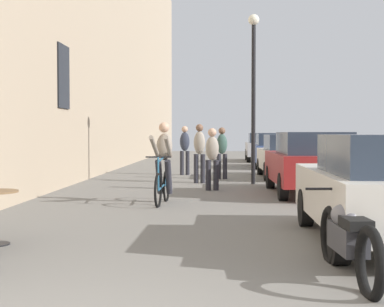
{
  "coord_description": "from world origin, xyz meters",
  "views": [
    {
      "loc": [
        0.97,
        -3.9,
        1.48
      ],
      "look_at": [
        0.2,
        12.95,
        0.89
      ],
      "focal_mm": 54.73,
      "sensor_mm": 36.0,
      "label": 1
    }
  ],
  "objects_px": {
    "pedestrian_far": "(222,150)",
    "parked_car_fifth": "(263,147)",
    "pedestrian_furthest": "(185,147)",
    "pedestrian_mid": "(199,150)",
    "parked_car_third": "(287,155)",
    "cyclist_on_bicycle": "(163,165)",
    "pedestrian_near": "(212,155)",
    "parked_car_second": "(310,162)",
    "parked_motorcycle": "(348,238)",
    "parked_car_nearest": "(380,188)",
    "street_lamp": "(254,77)",
    "parked_car_fourth": "(273,150)"
  },
  "relations": [
    {
      "from": "pedestrian_mid",
      "to": "parked_car_fourth",
      "type": "relative_size",
      "value": 0.42
    },
    {
      "from": "pedestrian_far",
      "to": "parked_car_fifth",
      "type": "bearing_deg",
      "value": 79.52
    },
    {
      "from": "pedestrian_mid",
      "to": "pedestrian_far",
      "type": "xyz_separation_m",
      "value": [
        0.67,
        1.56,
        -0.05
      ]
    },
    {
      "from": "pedestrian_far",
      "to": "street_lamp",
      "type": "xyz_separation_m",
      "value": [
        0.9,
        -1.76,
        2.17
      ]
    },
    {
      "from": "parked_car_nearest",
      "to": "parked_car_third",
      "type": "xyz_separation_m",
      "value": [
        0.1,
        11.52,
        -0.02
      ]
    },
    {
      "from": "parked_car_second",
      "to": "parked_car_fourth",
      "type": "distance_m",
      "value": 11.0
    },
    {
      "from": "pedestrian_far",
      "to": "pedestrian_furthest",
      "type": "height_order",
      "value": "pedestrian_furthest"
    },
    {
      "from": "parked_car_fourth",
      "to": "street_lamp",
      "type": "bearing_deg",
      "value": -99.35
    },
    {
      "from": "pedestrian_mid",
      "to": "parked_car_third",
      "type": "height_order",
      "value": "pedestrian_mid"
    },
    {
      "from": "street_lamp",
      "to": "parked_car_fifth",
      "type": "bearing_deg",
      "value": 84.53
    },
    {
      "from": "pedestrian_near",
      "to": "pedestrian_far",
      "type": "relative_size",
      "value": 0.97
    },
    {
      "from": "cyclist_on_bicycle",
      "to": "parked_motorcycle",
      "type": "distance_m",
      "value": 6.73
    },
    {
      "from": "cyclist_on_bicycle",
      "to": "pedestrian_near",
      "type": "xyz_separation_m",
      "value": [
        1.0,
        2.81,
        0.09
      ]
    },
    {
      "from": "parked_car_third",
      "to": "parked_motorcycle",
      "type": "relative_size",
      "value": 1.88
    },
    {
      "from": "parked_motorcycle",
      "to": "parked_car_fifth",
      "type": "bearing_deg",
      "value": 87.7
    },
    {
      "from": "pedestrian_mid",
      "to": "parked_motorcycle",
      "type": "height_order",
      "value": "pedestrian_mid"
    },
    {
      "from": "pedestrian_far",
      "to": "cyclist_on_bicycle",
      "type": "bearing_deg",
      "value": -101.03
    },
    {
      "from": "parked_car_fifth",
      "to": "parked_motorcycle",
      "type": "bearing_deg",
      "value": -92.3
    },
    {
      "from": "pedestrian_furthest",
      "to": "parked_car_nearest",
      "type": "xyz_separation_m",
      "value": [
        3.34,
        -12.77,
        -0.21
      ]
    },
    {
      "from": "pedestrian_near",
      "to": "parked_motorcycle",
      "type": "xyz_separation_m",
      "value": [
        1.49,
        -9.04,
        -0.5
      ]
    },
    {
      "from": "pedestrian_mid",
      "to": "parked_car_third",
      "type": "xyz_separation_m",
      "value": [
        2.81,
        2.14,
        -0.24
      ]
    },
    {
      "from": "parked_car_second",
      "to": "parked_car_fourth",
      "type": "bearing_deg",
      "value": 89.22
    },
    {
      "from": "parked_car_second",
      "to": "parked_car_nearest",
      "type": "bearing_deg",
      "value": -90.46
    },
    {
      "from": "cyclist_on_bicycle",
      "to": "parked_car_fifth",
      "type": "height_order",
      "value": "cyclist_on_bicycle"
    },
    {
      "from": "pedestrian_furthest",
      "to": "street_lamp",
      "type": "xyz_separation_m",
      "value": [
        2.2,
        -3.6,
        2.14
      ]
    },
    {
      "from": "pedestrian_mid",
      "to": "parked_car_nearest",
      "type": "height_order",
      "value": "pedestrian_mid"
    },
    {
      "from": "parked_car_fourth",
      "to": "pedestrian_far",
      "type": "bearing_deg",
      "value": -109.38
    },
    {
      "from": "parked_car_fourth",
      "to": "pedestrian_near",
      "type": "bearing_deg",
      "value": -103.99
    },
    {
      "from": "pedestrian_mid",
      "to": "pedestrian_furthest",
      "type": "relative_size",
      "value": 1.01
    },
    {
      "from": "street_lamp",
      "to": "parked_car_fourth",
      "type": "xyz_separation_m",
      "value": [
        1.34,
        8.12,
        -2.35
      ]
    },
    {
      "from": "parked_car_fifth",
      "to": "parked_motorcycle",
      "type": "relative_size",
      "value": 1.95
    },
    {
      "from": "pedestrian_near",
      "to": "parked_car_second",
      "type": "height_order",
      "value": "pedestrian_near"
    },
    {
      "from": "cyclist_on_bicycle",
      "to": "parked_car_fifth",
      "type": "bearing_deg",
      "value": 79.33
    },
    {
      "from": "cyclist_on_bicycle",
      "to": "pedestrian_near",
      "type": "distance_m",
      "value": 2.98
    },
    {
      "from": "parked_motorcycle",
      "to": "street_lamp",
      "type": "bearing_deg",
      "value": 91.67
    },
    {
      "from": "parked_car_nearest",
      "to": "street_lamp",
      "type": "bearing_deg",
      "value": 97.07
    },
    {
      "from": "pedestrian_mid",
      "to": "parked_car_fifth",
      "type": "xyz_separation_m",
      "value": [
        2.88,
        13.53,
        -0.22
      ]
    },
    {
      "from": "parked_motorcycle",
      "to": "parked_car_nearest",
      "type": "bearing_deg",
      "value": 65.8
    },
    {
      "from": "parked_car_fifth",
      "to": "parked_car_nearest",
      "type": "bearing_deg",
      "value": -90.44
    },
    {
      "from": "pedestrian_near",
      "to": "parked_car_second",
      "type": "distance_m",
      "value": 2.54
    },
    {
      "from": "pedestrian_mid",
      "to": "parked_car_fourth",
      "type": "height_order",
      "value": "pedestrian_mid"
    },
    {
      "from": "pedestrian_furthest",
      "to": "parked_car_third",
      "type": "xyz_separation_m",
      "value": [
        3.44,
        -1.25,
        -0.23
      ]
    },
    {
      "from": "pedestrian_far",
      "to": "parked_car_fifth",
      "type": "distance_m",
      "value": 12.18
    },
    {
      "from": "street_lamp",
      "to": "parked_car_fifth",
      "type": "relative_size",
      "value": 1.17
    },
    {
      "from": "pedestrian_far",
      "to": "parked_car_second",
      "type": "distance_m",
      "value": 5.09
    },
    {
      "from": "parked_car_nearest",
      "to": "pedestrian_near",
      "type": "bearing_deg",
      "value": 107.71
    },
    {
      "from": "pedestrian_mid",
      "to": "parked_car_second",
      "type": "relative_size",
      "value": 0.41
    },
    {
      "from": "pedestrian_furthest",
      "to": "parked_car_fifth",
      "type": "distance_m",
      "value": 10.73
    },
    {
      "from": "pedestrian_mid",
      "to": "parked_car_nearest",
      "type": "xyz_separation_m",
      "value": [
        2.71,
        -9.38,
        -0.23
      ]
    },
    {
      "from": "pedestrian_near",
      "to": "street_lamp",
      "type": "bearing_deg",
      "value": 58.98
    }
  ]
}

